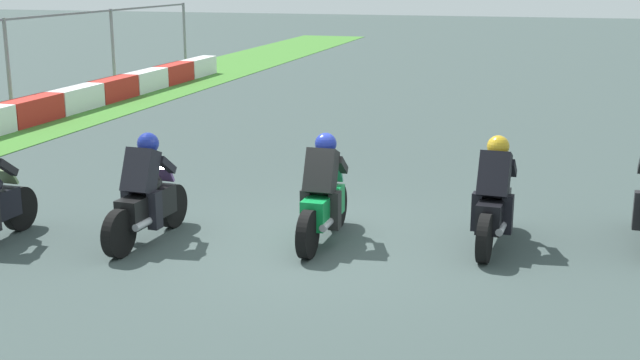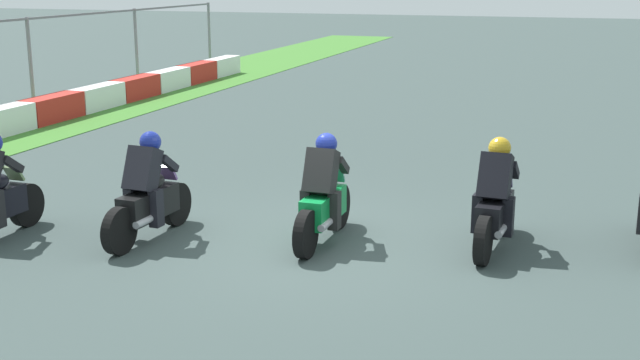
{
  "view_description": "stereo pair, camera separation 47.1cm",
  "coord_description": "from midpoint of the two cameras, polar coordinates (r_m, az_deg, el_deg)",
  "views": [
    {
      "loc": [
        -10.4,
        -2.96,
        3.64
      ],
      "look_at": [
        0.0,
        0.04,
        0.9
      ],
      "focal_mm": 46.47,
      "sensor_mm": 36.0,
      "label": 1
    },
    {
      "loc": [
        -10.26,
        -3.41,
        3.64
      ],
      "look_at": [
        0.0,
        0.04,
        0.9
      ],
      "focal_mm": 46.47,
      "sensor_mm": 36.0,
      "label": 2
    }
  ],
  "objects": [
    {
      "name": "rider_lane_c",
      "position": [
        11.31,
        1.43,
        -1.27
      ],
      "size": [
        2.04,
        0.54,
        1.51
      ],
      "rotation": [
        0.0,
        0.0,
        -0.01
      ],
      "color": "black",
      "rests_on": "ground_plane"
    },
    {
      "name": "rider_lane_b",
      "position": [
        11.34,
        13.14,
        -1.61
      ],
      "size": [
        2.04,
        0.55,
        1.51
      ],
      "rotation": [
        0.0,
        0.0,
        -0.07
      ],
      "color": "black",
      "rests_on": "ground_plane"
    },
    {
      "name": "ground_plane",
      "position": [
        11.41,
        1.36,
        -4.41
      ],
      "size": [
        120.0,
        120.0,
        0.0
      ],
      "primitive_type": "plane",
      "color": "#384644"
    },
    {
      "name": "rider_lane_d",
      "position": [
        11.63,
        -10.62,
        -1.08
      ],
      "size": [
        2.04,
        0.55,
        1.51
      ],
      "rotation": [
        0.0,
        0.0,
        -0.06
      ],
      "color": "black",
      "rests_on": "ground_plane"
    }
  ]
}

